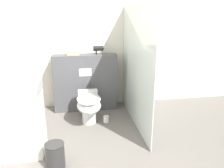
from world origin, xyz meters
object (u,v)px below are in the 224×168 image
Objects in this scene: waste_bin at (55,156)px; hair_drier at (99,49)px; toilet at (89,106)px; sink_vanity at (18,119)px.

hair_drier is at bearing 67.61° from waste_bin.
hair_drier is at bearing 69.44° from toilet.
sink_vanity reaches higher than toilet.
hair_drier reaches higher than toilet.
toilet is at bearing 66.53° from waste_bin.
sink_vanity is 3.46× the size of waste_bin.
toilet is 3.21× the size of hair_drier.
hair_drier is 0.65× the size of waste_bin.
toilet is 1.10m from hair_drier.
toilet is 1.18m from waste_bin.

